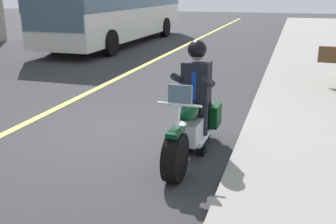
% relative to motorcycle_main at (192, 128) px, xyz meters
% --- Properties ---
extents(ground_plane, '(80.00, 80.00, 0.00)m').
position_rel_motorcycle_main_xyz_m(ground_plane, '(-0.68, -1.38, -0.45)').
color(ground_plane, '#333335').
extents(lane_center_stripe, '(60.00, 0.16, 0.01)m').
position_rel_motorcycle_main_xyz_m(lane_center_stripe, '(-0.68, -3.38, -0.45)').
color(lane_center_stripe, '#E5DB4C').
rests_on(lane_center_stripe, ground_plane).
extents(motorcycle_main, '(2.21, 0.60, 1.26)m').
position_rel_motorcycle_main_xyz_m(motorcycle_main, '(0.00, 0.00, 0.00)').
color(motorcycle_main, black).
rests_on(motorcycle_main, ground_plane).
extents(rider_main, '(0.62, 0.55, 1.74)m').
position_rel_motorcycle_main_xyz_m(rider_main, '(-0.19, 0.00, 0.58)').
color(rider_main, black).
rests_on(rider_main, ground_plane).
extents(bus_near, '(11.05, 2.70, 3.30)m').
position_rel_motorcycle_main_xyz_m(bus_near, '(-11.96, -6.52, 1.42)').
color(bus_near, white).
rests_on(bus_near, ground_plane).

